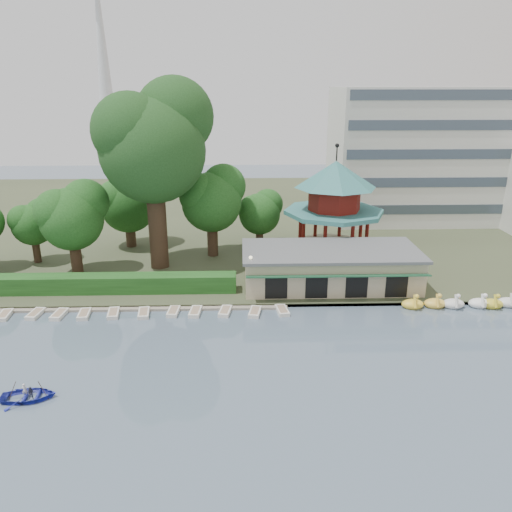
{
  "coord_description": "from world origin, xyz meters",
  "views": [
    {
      "loc": [
        0.66,
        -27.5,
        20.58
      ],
      "look_at": [
        2.0,
        18.0,
        5.0
      ],
      "focal_mm": 35.0,
      "sensor_mm": 36.0,
      "label": 1
    }
  ],
  "objects_px": {
    "rowboat_with_passengers": "(28,393)",
    "big_tree": "(154,140)",
    "boathouse": "(330,267)",
    "pavilion": "(334,199)",
    "dock": "(113,307)"
  },
  "relations": [
    {
      "from": "rowboat_with_passengers",
      "to": "big_tree",
      "type": "bearing_deg",
      "value": 78.22
    },
    {
      "from": "boathouse",
      "to": "pavilion",
      "type": "height_order",
      "value": "pavilion"
    },
    {
      "from": "dock",
      "to": "rowboat_with_passengers",
      "type": "height_order",
      "value": "rowboat_with_passengers"
    },
    {
      "from": "boathouse",
      "to": "big_tree",
      "type": "distance_m",
      "value": 23.52
    },
    {
      "from": "boathouse",
      "to": "pavilion",
      "type": "xyz_separation_m",
      "value": [
        2.0,
        10.03,
        5.11
      ]
    },
    {
      "from": "boathouse",
      "to": "big_tree",
      "type": "height_order",
      "value": "big_tree"
    },
    {
      "from": "rowboat_with_passengers",
      "to": "dock",
      "type": "bearing_deg",
      "value": 81.48
    },
    {
      "from": "pavilion",
      "to": "boathouse",
      "type": "bearing_deg",
      "value": -101.28
    },
    {
      "from": "dock",
      "to": "boathouse",
      "type": "height_order",
      "value": "boathouse"
    },
    {
      "from": "dock",
      "to": "pavilion",
      "type": "xyz_separation_m",
      "value": [
        24.0,
        14.8,
        7.36
      ]
    },
    {
      "from": "big_tree",
      "to": "boathouse",
      "type": "bearing_deg",
      "value": -18.25
    },
    {
      "from": "pavilion",
      "to": "big_tree",
      "type": "bearing_deg",
      "value": -169.63
    },
    {
      "from": "boathouse",
      "to": "big_tree",
      "type": "bearing_deg",
      "value": 161.75
    },
    {
      "from": "dock",
      "to": "big_tree",
      "type": "bearing_deg",
      "value": 73.97
    },
    {
      "from": "dock",
      "to": "boathouse",
      "type": "relative_size",
      "value": 1.83
    }
  ]
}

